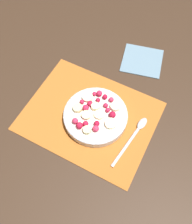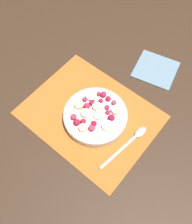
% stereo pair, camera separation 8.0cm
% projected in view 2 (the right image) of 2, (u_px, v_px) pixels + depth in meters
% --- Properties ---
extents(ground_plane, '(3.00, 3.00, 0.00)m').
position_uv_depth(ground_plane, '(90.00, 115.00, 0.84)').
color(ground_plane, '#382619').
extents(placemat, '(0.43, 0.34, 0.01)m').
position_uv_depth(placemat, '(90.00, 115.00, 0.84)').
color(placemat, '#B26023').
rests_on(placemat, ground_plane).
extents(fruit_bowl, '(0.21, 0.21, 0.05)m').
position_uv_depth(fruit_bowl, '(96.00, 115.00, 0.82)').
color(fruit_bowl, silver).
rests_on(fruit_bowl, placemat).
extents(spoon, '(0.05, 0.20, 0.01)m').
position_uv_depth(spoon, '(132.00, 139.00, 0.79)').
color(spoon, '#B2B2B7').
rests_on(spoon, placemat).
extents(napkin, '(0.18, 0.17, 0.01)m').
position_uv_depth(napkin, '(156.00, 69.00, 0.93)').
color(napkin, slate).
rests_on(napkin, ground_plane).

